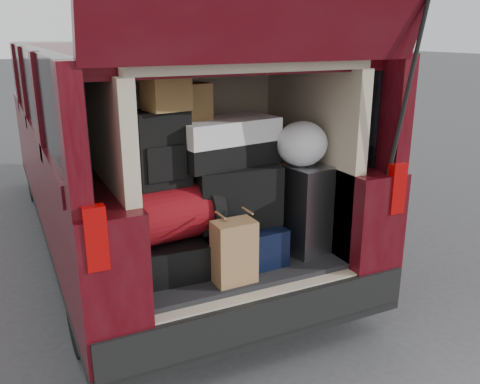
# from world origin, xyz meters

# --- Properties ---
(ground) EXTENTS (80.00, 80.00, 0.00)m
(ground) POSITION_xyz_m (0.00, 0.00, 0.00)
(ground) COLOR #38383A
(ground) RESTS_ON ground
(minivan) EXTENTS (1.90, 5.35, 2.77)m
(minivan) POSITION_xyz_m (0.00, 1.86, 0.91)
(minivan) COLOR black
(minivan) RESTS_ON ground
(load_floor) EXTENTS (1.24, 1.05, 0.55)m
(load_floor) POSITION_xyz_m (0.00, 0.28, 0.28)
(load_floor) COLOR black
(load_floor) RESTS_ON ground
(black_hardshell) EXTENTS (0.40, 0.53, 0.21)m
(black_hardshell) POSITION_xyz_m (-0.38, 0.18, 0.65)
(black_hardshell) COLOR black
(black_hardshell) RESTS_ON load_floor
(navy_hardshell) EXTENTS (0.46, 0.54, 0.23)m
(navy_hardshell) POSITION_xyz_m (0.05, 0.13, 0.66)
(navy_hardshell) COLOR black
(navy_hardshell) RESTS_ON load_floor
(silver_roller) EXTENTS (0.30, 0.41, 0.56)m
(silver_roller) POSITION_xyz_m (0.47, 0.09, 0.83)
(silver_roller) COLOR white
(silver_roller) RESTS_ON load_floor
(kraft_bag) EXTENTS (0.24, 0.15, 0.36)m
(kraft_bag) POSITION_xyz_m (-0.10, -0.14, 0.73)
(kraft_bag) COLOR #9F7247
(kraft_bag) RESTS_ON load_floor
(red_duffel) EXTENTS (0.50, 0.36, 0.31)m
(red_duffel) POSITION_xyz_m (-0.34, 0.12, 0.91)
(red_duffel) COLOR maroon
(red_duffel) RESTS_ON black_hardshell
(black_soft_case) EXTENTS (0.52, 0.34, 0.36)m
(black_soft_case) POSITION_xyz_m (0.05, 0.14, 0.96)
(black_soft_case) COLOR black
(black_soft_case) RESTS_ON navy_hardshell
(backpack) EXTENTS (0.31, 0.20, 0.43)m
(backpack) POSITION_xyz_m (-0.39, 0.17, 1.28)
(backpack) COLOR black
(backpack) RESTS_ON red_duffel
(twotone_duffel) EXTENTS (0.64, 0.40, 0.27)m
(twotone_duffel) POSITION_xyz_m (0.02, 0.21, 1.27)
(twotone_duffel) COLOR silver
(twotone_duffel) RESTS_ON black_soft_case
(grocery_sack_lower) EXTENTS (0.25, 0.22, 0.20)m
(grocery_sack_lower) POSITION_xyz_m (-0.36, 0.15, 1.59)
(grocery_sack_lower) COLOR olive
(grocery_sack_lower) RESTS_ON backpack
(grocery_sack_upper) EXTENTS (0.24, 0.21, 0.21)m
(grocery_sack_upper) POSITION_xyz_m (-0.18, 0.27, 1.51)
(grocery_sack_upper) COLOR olive
(grocery_sack_upper) RESTS_ON twotone_duffel
(plastic_bag_right) EXTENTS (0.34, 0.32, 0.27)m
(plastic_bag_right) POSITION_xyz_m (0.45, 0.06, 1.25)
(plastic_bag_right) COLOR white
(plastic_bag_right) RESTS_ON silver_roller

